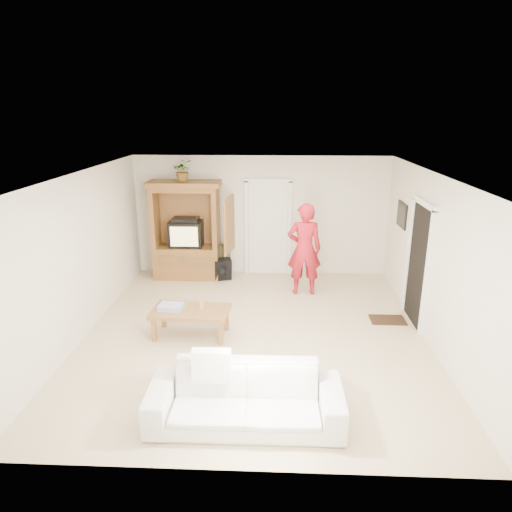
% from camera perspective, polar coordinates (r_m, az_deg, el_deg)
% --- Properties ---
extents(floor, '(6.00, 6.00, 0.00)m').
position_cam_1_polar(floor, '(7.61, -0.16, -9.67)').
color(floor, tan).
rests_on(floor, ground).
extents(ceiling, '(6.00, 6.00, 0.00)m').
position_cam_1_polar(ceiling, '(6.81, -0.18, 10.13)').
color(ceiling, white).
rests_on(ceiling, floor).
extents(wall_back, '(5.50, 0.00, 5.50)m').
position_cam_1_polar(wall_back, '(9.99, 0.65, 5.01)').
color(wall_back, silver).
rests_on(wall_back, floor).
extents(wall_front, '(5.50, 0.00, 5.50)m').
position_cam_1_polar(wall_front, '(4.35, -2.08, -12.64)').
color(wall_front, silver).
rests_on(wall_front, floor).
extents(wall_left, '(0.00, 6.00, 6.00)m').
position_cam_1_polar(wall_left, '(7.73, -20.99, -0.02)').
color(wall_left, silver).
rests_on(wall_left, floor).
extents(wall_right, '(0.00, 6.00, 6.00)m').
position_cam_1_polar(wall_right, '(7.50, 21.32, -0.59)').
color(wall_right, silver).
rests_on(wall_right, floor).
extents(armoire, '(1.82, 1.14, 2.10)m').
position_cam_1_polar(armoire, '(9.94, -8.56, 2.42)').
color(armoire, brown).
rests_on(armoire, floor).
extents(door_back, '(0.85, 0.05, 2.04)m').
position_cam_1_polar(door_back, '(10.03, 1.49, 3.40)').
color(door_back, white).
rests_on(door_back, floor).
extents(doorway_right, '(0.05, 0.90, 2.04)m').
position_cam_1_polar(doorway_right, '(8.12, 19.64, -1.14)').
color(doorway_right, black).
rests_on(doorway_right, floor).
extents(framed_picture, '(0.03, 0.60, 0.48)m').
position_cam_1_polar(framed_picture, '(9.17, 17.78, 4.92)').
color(framed_picture, black).
rests_on(framed_picture, wall_right).
extents(doormat, '(0.60, 0.40, 0.02)m').
position_cam_1_polar(doormat, '(8.37, 16.12, -7.67)').
color(doormat, '#382316').
rests_on(doormat, floor).
extents(plant, '(0.48, 0.45, 0.45)m').
position_cam_1_polar(plant, '(9.64, -9.12, 10.51)').
color(plant, '#4C7238').
rests_on(plant, armoire).
extents(man, '(0.68, 0.46, 1.84)m').
position_cam_1_polar(man, '(8.95, 6.06, 0.86)').
color(man, '#A51621').
rests_on(man, floor).
extents(sofa, '(2.25, 0.89, 0.66)m').
position_cam_1_polar(sofa, '(5.53, -1.33, -17.27)').
color(sofa, silver).
rests_on(sofa, floor).
extents(coffee_table, '(1.27, 0.75, 0.46)m').
position_cam_1_polar(coffee_table, '(7.45, -8.18, -7.05)').
color(coffee_table, brown).
rests_on(coffee_table, floor).
extents(towel, '(0.41, 0.32, 0.08)m').
position_cam_1_polar(towel, '(7.47, -10.58, -6.27)').
color(towel, '#F451B4').
rests_on(towel, coffee_table).
extents(candle, '(0.08, 0.08, 0.10)m').
position_cam_1_polar(candle, '(7.43, -6.86, -6.15)').
color(candle, tan).
rests_on(candle, coffee_table).
extents(backpack_black, '(0.41, 0.31, 0.45)m').
position_cam_1_polar(backpack_black, '(9.85, -4.19, -1.73)').
color(backpack_black, black).
rests_on(backpack_black, floor).
extents(backpack_olive, '(0.41, 0.33, 0.69)m').
position_cam_1_polar(backpack_olive, '(10.11, -4.40, -0.52)').
color(backpack_olive, '#47442B').
rests_on(backpack_olive, floor).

